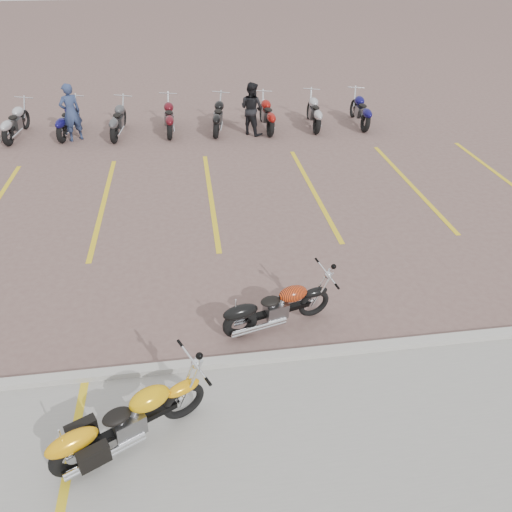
{
  "coord_description": "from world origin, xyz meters",
  "views": [
    {
      "loc": [
        -0.48,
        -7.66,
        5.74
      ],
      "look_at": [
        0.6,
        -0.09,
        0.75
      ],
      "focal_mm": 35.0,
      "sensor_mm": 36.0,
      "label": 1
    }
  ],
  "objects_px": {
    "person_b": "(252,109)",
    "person_a": "(71,113)",
    "yellow_cruiser": "(126,422)",
    "flame_cruiser": "(274,308)"
  },
  "relations": [
    {
      "from": "yellow_cruiser",
      "to": "person_b",
      "type": "xyz_separation_m",
      "value": [
        3.22,
        11.82,
        0.41
      ]
    },
    {
      "from": "person_a",
      "to": "person_b",
      "type": "height_order",
      "value": "person_a"
    },
    {
      "from": "person_b",
      "to": "person_a",
      "type": "bearing_deg",
      "value": 41.67
    },
    {
      "from": "yellow_cruiser",
      "to": "person_a",
      "type": "bearing_deg",
      "value": 75.35
    },
    {
      "from": "yellow_cruiser",
      "to": "flame_cruiser",
      "type": "xyz_separation_m",
      "value": [
        2.29,
        2.06,
        -0.03
      ]
    },
    {
      "from": "person_b",
      "to": "flame_cruiser",
      "type": "bearing_deg",
      "value": 128.37
    },
    {
      "from": "person_b",
      "to": "yellow_cruiser",
      "type": "bearing_deg",
      "value": 118.57
    },
    {
      "from": "yellow_cruiser",
      "to": "person_b",
      "type": "bearing_deg",
      "value": 48.1
    },
    {
      "from": "yellow_cruiser",
      "to": "flame_cruiser",
      "type": "distance_m",
      "value": 3.08
    },
    {
      "from": "flame_cruiser",
      "to": "person_b",
      "type": "bearing_deg",
      "value": 70.0
    }
  ]
}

